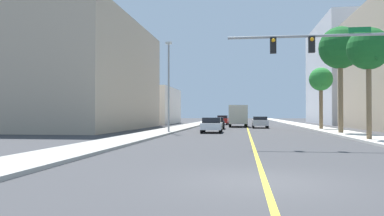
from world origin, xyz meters
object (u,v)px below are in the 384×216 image
(palm_near, at_px, (369,50))
(delivery_truck, at_px, (238,115))
(palm_far, at_px, (321,80))
(car_red, at_px, (223,120))
(car_black, at_px, (217,123))
(car_silver, at_px, (260,122))
(palm_mid, at_px, (340,49))
(car_white, at_px, (212,125))
(traffic_signal_mast, at_px, (342,59))
(street_lamp, at_px, (169,82))

(palm_near, height_order, delivery_truck, palm_near)
(palm_far, height_order, car_red, palm_far)
(car_black, relative_size, car_silver, 0.86)
(palm_far, xyz_separation_m, car_silver, (-6.16, 5.61, -4.56))
(car_black, distance_m, car_red, 16.91)
(palm_mid, xyz_separation_m, palm_far, (0.04, 8.28, -1.96))
(palm_far, relative_size, car_white, 1.61)
(traffic_signal_mast, height_order, palm_near, palm_near)
(street_lamp, relative_size, palm_mid, 0.90)
(traffic_signal_mast, bearing_deg, car_black, 108.99)
(palm_far, bearing_deg, traffic_signal_mast, -98.54)
(street_lamp, bearing_deg, palm_far, 29.55)
(palm_mid, height_order, car_red, palm_mid)
(street_lamp, height_order, car_silver, street_lamp)
(palm_far, bearing_deg, car_silver, 137.68)
(car_white, relative_size, car_silver, 0.89)
(car_red, bearing_deg, palm_mid, -64.72)
(street_lamp, relative_size, car_white, 1.99)
(traffic_signal_mast, xyz_separation_m, delivery_truck, (-5.69, 30.83, -3.01))
(car_black, bearing_deg, palm_mid, -44.36)
(palm_mid, bearing_deg, palm_near, -92.40)
(palm_far, bearing_deg, car_black, 170.78)
(palm_far, relative_size, car_red, 1.45)
(palm_near, height_order, car_red, palm_near)
(street_lamp, xyz_separation_m, car_white, (3.75, 1.47, -3.88))
(palm_mid, xyz_separation_m, car_white, (-11.05, 1.34, -6.54))
(delivery_truck, bearing_deg, car_black, -108.12)
(palm_far, xyz_separation_m, car_red, (-11.42, 18.73, -4.53))
(street_lamp, height_order, car_black, street_lamp)
(palm_far, relative_size, delivery_truck, 0.92)
(car_silver, height_order, delivery_truck, delivery_truck)
(palm_far, relative_size, car_black, 1.66)
(traffic_signal_mast, distance_m, palm_near, 5.73)
(palm_near, xyz_separation_m, car_black, (-10.82, 18.40, -5.07))
(delivery_truck, bearing_deg, traffic_signal_mast, -80.78)
(palm_mid, height_order, car_white, palm_mid)
(car_red, bearing_deg, traffic_signal_mast, -76.02)
(palm_near, bearing_deg, traffic_signal_mast, -120.34)
(traffic_signal_mast, height_order, delivery_truck, traffic_signal_mast)
(traffic_signal_mast, height_order, palm_far, palm_far)
(street_lamp, relative_size, palm_near, 1.15)
(palm_near, relative_size, car_silver, 1.54)
(palm_mid, relative_size, delivery_truck, 1.27)
(car_white, distance_m, car_red, 25.67)
(palm_far, xyz_separation_m, car_black, (-11.21, 1.82, -4.61))
(street_lamp, height_order, palm_mid, palm_mid)
(delivery_truck, bearing_deg, car_silver, -55.46)
(street_lamp, bearing_deg, palm_mid, 0.50)
(car_silver, bearing_deg, car_black, -142.71)
(car_white, bearing_deg, car_red, 89.50)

